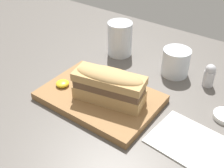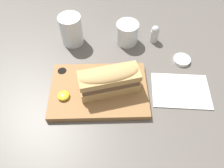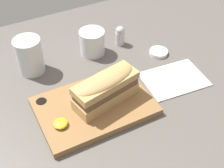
# 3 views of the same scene
# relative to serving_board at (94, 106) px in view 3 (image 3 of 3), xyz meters

# --- Properties ---
(dining_table) EXTENTS (1.90, 1.02, 0.02)m
(dining_table) POSITION_rel_serving_board_xyz_m (-0.05, 0.02, -0.02)
(dining_table) COLOR #56514C
(dining_table) RESTS_ON ground
(serving_board) EXTENTS (0.30, 0.21, 0.02)m
(serving_board) POSITION_rel_serving_board_xyz_m (0.00, 0.00, 0.00)
(serving_board) COLOR olive
(serving_board) RESTS_ON dining_table
(sandwich) EXTENTS (0.19, 0.10, 0.09)m
(sandwich) POSITION_rel_serving_board_xyz_m (0.03, -0.00, 0.06)
(sandwich) COLOR tan
(sandwich) RESTS_ON serving_board
(mustard_dollop) EXTENTS (0.04, 0.04, 0.01)m
(mustard_dollop) POSITION_rel_serving_board_xyz_m (-0.10, -0.03, 0.02)
(mustard_dollop) COLOR gold
(mustard_dollop) RESTS_ON serving_board
(water_glass) EXTENTS (0.08, 0.08, 0.11)m
(water_glass) POSITION_rel_serving_board_xyz_m (-0.10, 0.24, 0.04)
(water_glass) COLOR silver
(water_glass) RESTS_ON dining_table
(wine_glass) EXTENTS (0.08, 0.08, 0.08)m
(wine_glass) POSITION_rel_serving_board_xyz_m (0.10, 0.23, 0.03)
(wine_glass) COLOR silver
(wine_glass) RESTS_ON dining_table
(napkin) EXTENTS (0.19, 0.15, 0.00)m
(napkin) POSITION_rel_serving_board_xyz_m (0.26, -0.00, -0.01)
(napkin) COLOR white
(napkin) RESTS_ON dining_table
(salt_shaker) EXTENTS (0.03, 0.03, 0.07)m
(salt_shaker) POSITION_rel_serving_board_xyz_m (0.21, 0.23, 0.02)
(salt_shaker) COLOR silver
(salt_shaker) RESTS_ON dining_table
(condiment_dish) EXTENTS (0.06, 0.06, 0.01)m
(condiment_dish) POSITION_rel_serving_board_xyz_m (0.29, 0.12, -0.00)
(condiment_dish) COLOR white
(condiment_dish) RESTS_ON dining_table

